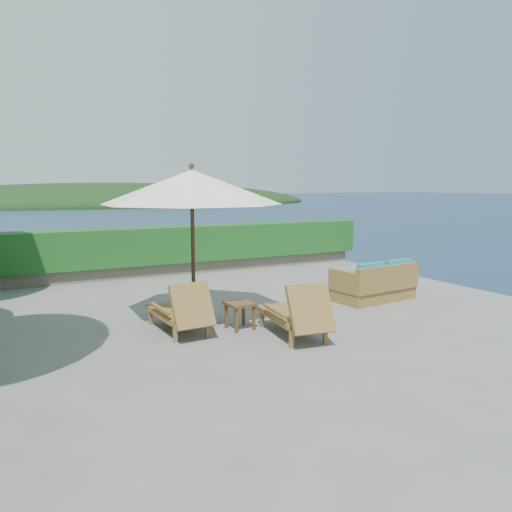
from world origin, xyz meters
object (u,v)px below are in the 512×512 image
side_table (240,307)px  lounge_right (296,313)px  patio_umbrella (192,189)px  wicker_loveseat (375,285)px  lounge_left (181,310)px

side_table → lounge_right: bearing=-53.9°
patio_umbrella → lounge_right: patio_umbrella is taller
patio_umbrella → wicker_loveseat: (4.17, -0.12, -2.10)m
lounge_left → patio_umbrella: bearing=46.8°
lounge_left → wicker_loveseat: lounge_left is taller
lounge_right → patio_umbrella: bearing=133.0°
patio_umbrella → side_table: size_ratio=8.60×
lounge_right → wicker_loveseat: 3.34m
lounge_left → side_table: bearing=-18.4°
lounge_left → lounge_right: lounge_right is taller
lounge_left → lounge_right: size_ratio=0.94×
side_table → wicker_loveseat: 3.66m
wicker_loveseat → patio_umbrella: bearing=172.4°
lounge_right → wicker_loveseat: size_ratio=0.93×
patio_umbrella → lounge_right: bearing=-54.0°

